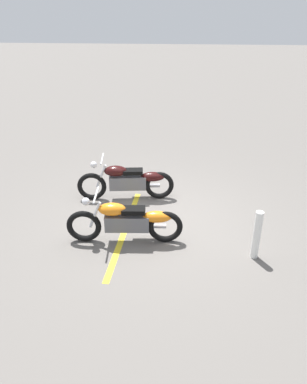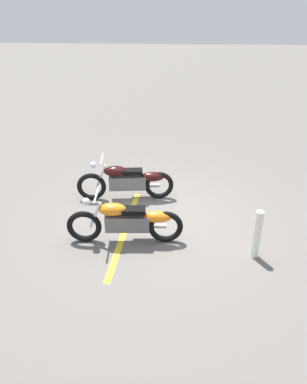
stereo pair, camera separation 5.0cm
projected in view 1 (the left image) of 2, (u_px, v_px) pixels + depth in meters
ground_plane at (155, 219)px, 8.18m from camera, size 60.00×60.00×0.00m
motorcycle_bright_foreground at (127, 221)px, 7.24m from camera, size 2.23×0.62×1.04m
motorcycle_dark_foreground at (128, 181)px, 8.76m from camera, size 2.23×0.62×1.04m
bollard_post at (257, 235)px, 6.79m from camera, size 0.14×0.14×0.96m
parking_stripe_near at (125, 231)px, 7.76m from camera, size 0.35×3.20×0.01m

